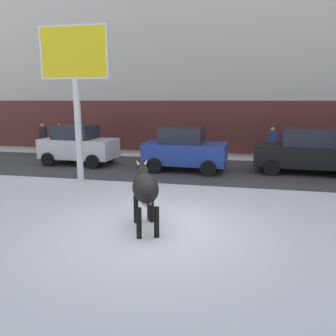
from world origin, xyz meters
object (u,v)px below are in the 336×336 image
Objects in this scene: cow_black at (145,188)px; billboard at (75,63)px; car_blue_hatchback at (185,150)px; car_white_hatchback at (78,145)px; pedestrian_near_billboard at (43,139)px; car_black_sedan at (306,152)px; pedestrian_by_cars at (272,145)px; pedestrian_far_left at (60,139)px.

cow_black is 6.37m from billboard.
car_blue_hatchback is (3.46, 2.89, -3.39)m from billboard.
billboard is 5.07m from car_white_hatchback.
car_blue_hatchback is 9.13m from pedestrian_near_billboard.
pedestrian_by_cars is at bearing 116.44° from car_black_sedan.
car_black_sedan is (10.25, 0.14, -0.02)m from car_white_hatchback.
billboard is at bearing -62.27° from car_white_hatchback.
car_white_hatchback reaches higher than pedestrian_near_billboard.
pedestrian_far_left is (-7.84, 9.83, -0.11)m from cow_black.
car_blue_hatchback is (5.22, -0.45, 0.00)m from car_white_hatchback.
cow_black is at bearing -110.34° from pedestrian_by_cars.
car_white_hatchback reaches higher than cow_black.
billboard is 9.97m from pedestrian_by_cars.
car_white_hatchback is at bearing -179.24° from car_black_sedan.
car_blue_hatchback reaches higher than cow_black.
billboard reaches higher than car_white_hatchback.
car_white_hatchback and car_blue_hatchback have the same top height.
car_white_hatchback reaches higher than pedestrian_by_cars.
cow_black is at bearing -122.77° from car_black_sedan.
billboard is at bearing 132.62° from cow_black.
car_blue_hatchback reaches higher than pedestrian_by_cars.
pedestrian_near_billboard is 12.51m from pedestrian_by_cars.
car_blue_hatchback is 4.86m from pedestrian_by_cars.
pedestrian_by_cars is (-1.17, 2.35, -0.03)m from car_black_sedan.
pedestrian_far_left is (-11.48, 0.00, 0.00)m from pedestrian_by_cars.
cow_black is 9.14m from car_white_hatchback.
pedestrian_by_cars is at bearing 38.51° from billboard.
pedestrian_by_cars is (12.51, 0.00, 0.00)m from pedestrian_near_billboard.
pedestrian_far_left is (-2.40, 2.49, -0.05)m from car_white_hatchback.
cow_black is 0.53× the size of car_white_hatchback.
car_black_sedan is (5.04, 0.58, -0.02)m from car_blue_hatchback.
cow_black is 0.53× the size of car_blue_hatchback.
pedestrian_near_billboard is (-8.64, 2.94, -0.05)m from car_blue_hatchback.
billboard is 7.94m from pedestrian_far_left.
car_blue_hatchback is 5.07m from car_black_sedan.
cow_black is 6.90m from car_blue_hatchback.
pedestrian_by_cars is at bearing 15.32° from car_white_hatchback.
pedestrian_near_billboard is at bearing 180.00° from pedestrian_far_left.
pedestrian_by_cars is (3.87, 2.94, -0.05)m from car_blue_hatchback.
pedestrian_far_left is at bearing 180.00° from pedestrian_by_cars.
pedestrian_far_left is (-12.65, 2.35, -0.03)m from car_black_sedan.
pedestrian_near_billboard is at bearing 131.64° from billboard.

